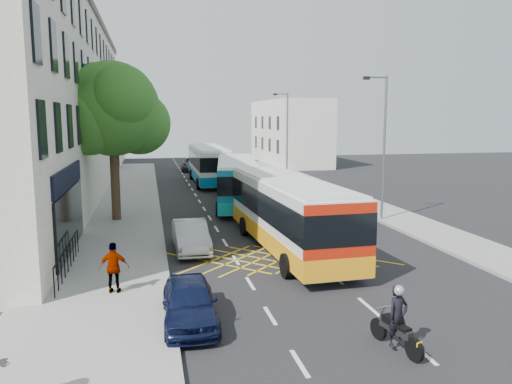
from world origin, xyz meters
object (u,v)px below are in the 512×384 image
bus_mid (237,181)px  distant_car_grey (193,164)px  street_tree (112,110)px  lamp_far (286,131)px  parked_car_silver (191,236)px  distant_car_dark (232,161)px  pedestrian_far (114,268)px  bus_far (209,164)px  lamp_near (383,140)px  bus_near (288,213)px  parked_car_blue (189,302)px  red_hatchback (315,188)px  motorbike (397,320)px

bus_mid → distant_car_grey: bearing=100.7°
street_tree → distant_car_grey: (6.70, 26.75, -5.57)m
lamp_far → distant_car_grey: (-8.00, 9.72, -3.89)m
street_tree → parked_car_silver: street_tree is taller
distant_car_dark → pedestrian_far: (-10.97, -42.62, 0.38)m
lamp_far → bus_far: lamp_far is taller
lamp_near → bus_near: 8.84m
distant_car_grey → distant_car_dark: bearing=42.5°
bus_mid → parked_car_silver: 11.75m
street_tree → bus_far: size_ratio=0.75×
parked_car_silver → distant_car_dark: bearing=76.8°
bus_far → distant_car_grey: 11.10m
bus_far → distant_car_dark: size_ratio=3.14×
parked_car_blue → parked_car_silver: parked_car_silver is taller
bus_mid → red_hatchback: 6.95m
street_tree → parked_car_blue: (2.91, -15.02, -5.65)m
street_tree → lamp_near: (14.71, -2.97, -1.68)m
bus_mid → pedestrian_far: 17.66m
bus_mid → parked_car_blue: bus_mid is taller
parked_car_blue → red_hatchback: size_ratio=0.84×
parked_car_blue → red_hatchback: bearing=63.9°
parked_car_silver → pedestrian_far: bearing=-120.6°
bus_near → distant_car_dark: bearing=82.1°
lamp_near → motorbike: lamp_near is taller
street_tree → distant_car_dark: bearing=69.0°
street_tree → lamp_far: bearing=49.2°
parked_car_silver → red_hatchback: bearing=51.5°
bus_near → parked_car_blue: 8.84m
street_tree → bus_near: (7.89, -7.79, -4.60)m
lamp_near → bus_near: size_ratio=0.69×
lamp_far → motorbike: (-6.78, -34.83, -3.81)m
parked_car_silver → red_hatchback: parked_car_silver is taller
street_tree → red_hatchback: street_tree is taller
parked_car_blue → pedestrian_far: bearing=131.0°
parked_car_silver → lamp_near: bearing=19.3°
bus_near → pedestrian_far: size_ratio=6.81×
bus_mid → pedestrian_far: bus_mid is taller
parked_car_silver → distant_car_dark: 38.26m
lamp_far → pedestrian_far: 32.74m
lamp_near → bus_near: lamp_near is taller
bus_far → distant_car_dark: bearing=73.1°
bus_far → lamp_near: bearing=-67.8°
parked_car_silver → pedestrian_far: (-2.95, -5.21, 0.33)m
lamp_near → bus_far: bearing=112.1°
lamp_near → lamp_far: 20.00m
bus_near → parked_car_silver: bearing=168.7°
parked_car_blue → motorbike: bearing=-27.7°
lamp_near → parked_car_blue: lamp_near is taller
street_tree → bus_near: street_tree is taller
motorbike → pedestrian_far: pedestrian_far is taller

